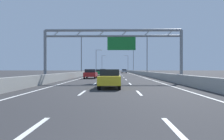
{
  "coord_description": "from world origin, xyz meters",
  "views": [
    {
      "loc": [
        0.31,
        -2.17,
        1.53
      ],
      "look_at": [
        -0.73,
        67.7,
        1.19
      ],
      "focal_mm": 37.27,
      "sensor_mm": 36.0,
      "label": 1
    }
  ],
  "objects_px": {
    "streetlamp_left_distant": "(102,62)",
    "blue_car": "(103,71)",
    "streetlamp_left_mid": "(82,52)",
    "red_car": "(91,74)",
    "streetlamp_right_distant": "(128,62)",
    "streetlamp_right_far": "(133,60)",
    "green_car": "(98,72)",
    "yellow_car": "(110,78)",
    "streetlamp_right_mid": "(146,52)",
    "streetlamp_left_far": "(97,60)",
    "sign_gantry": "(114,41)",
    "silver_car": "(124,71)"
  },
  "relations": [
    {
      "from": "yellow_car",
      "to": "blue_car",
      "type": "bearing_deg",
      "value": 93.75
    },
    {
      "from": "yellow_car",
      "to": "streetlamp_right_far",
      "type": "bearing_deg",
      "value": 84.36
    },
    {
      "from": "sign_gantry",
      "to": "streetlamp_left_distant",
      "type": "height_order",
      "value": "streetlamp_left_distant"
    },
    {
      "from": "streetlamp_right_far",
      "to": "streetlamp_right_distant",
      "type": "relative_size",
      "value": 1.0
    },
    {
      "from": "sign_gantry",
      "to": "silver_car",
      "type": "relative_size",
      "value": 3.85
    },
    {
      "from": "streetlamp_right_far",
      "to": "blue_car",
      "type": "bearing_deg",
      "value": -111.66
    },
    {
      "from": "streetlamp_right_mid",
      "to": "streetlamp_left_far",
      "type": "relative_size",
      "value": 1.0
    },
    {
      "from": "streetlamp_right_distant",
      "to": "streetlamp_left_mid",
      "type": "bearing_deg",
      "value": -100.22
    },
    {
      "from": "yellow_car",
      "to": "silver_car",
      "type": "relative_size",
      "value": 1.02
    },
    {
      "from": "red_car",
      "to": "silver_car",
      "type": "height_order",
      "value": "red_car"
    },
    {
      "from": "green_car",
      "to": "yellow_car",
      "type": "relative_size",
      "value": 0.94
    },
    {
      "from": "streetlamp_left_far",
      "to": "streetlamp_right_far",
      "type": "relative_size",
      "value": 1.0
    },
    {
      "from": "streetlamp_right_far",
      "to": "silver_car",
      "type": "distance_m",
      "value": 11.42
    },
    {
      "from": "streetlamp_right_distant",
      "to": "yellow_car",
      "type": "xyz_separation_m",
      "value": [
        -7.62,
        -118.56,
        -4.64
      ]
    },
    {
      "from": "red_car",
      "to": "streetlamp_left_distant",
      "type": "bearing_deg",
      "value": 92.18
    },
    {
      "from": "streetlamp_right_distant",
      "to": "yellow_car",
      "type": "bearing_deg",
      "value": -93.68
    },
    {
      "from": "streetlamp_left_mid",
      "to": "red_car",
      "type": "xyz_separation_m",
      "value": [
        3.81,
        -17.33,
        -4.64
      ]
    },
    {
      "from": "streetlamp_right_mid",
      "to": "yellow_car",
      "type": "bearing_deg",
      "value": -102.03
    },
    {
      "from": "red_car",
      "to": "streetlamp_left_mid",
      "type": "bearing_deg",
      "value": 102.4
    },
    {
      "from": "streetlamp_left_far",
      "to": "streetlamp_right_far",
      "type": "distance_m",
      "value": 14.93
    },
    {
      "from": "streetlamp_left_mid",
      "to": "silver_car",
      "type": "xyz_separation_m",
      "value": [
        10.98,
        31.76,
        -4.66
      ]
    },
    {
      "from": "streetlamp_right_distant",
      "to": "red_car",
      "type": "xyz_separation_m",
      "value": [
        -11.12,
        -100.14,
        -4.64
      ]
    },
    {
      "from": "streetlamp_right_far",
      "to": "streetlamp_left_distant",
      "type": "bearing_deg",
      "value": 109.83
    },
    {
      "from": "blue_car",
      "to": "silver_car",
      "type": "xyz_separation_m",
      "value": [
        6.93,
        17.75,
        -0.03
      ]
    },
    {
      "from": "streetlamp_right_mid",
      "to": "blue_car",
      "type": "relative_size",
      "value": 2.3
    },
    {
      "from": "green_car",
      "to": "yellow_car",
      "type": "distance_m",
      "value": 36.4
    },
    {
      "from": "streetlamp_left_distant",
      "to": "silver_car",
      "type": "height_order",
      "value": "streetlamp_left_distant"
    },
    {
      "from": "streetlamp_right_mid",
      "to": "red_car",
      "type": "distance_m",
      "value": 21.11
    },
    {
      "from": "green_car",
      "to": "streetlamp_right_distant",
      "type": "bearing_deg",
      "value": 82.2
    },
    {
      "from": "red_car",
      "to": "green_car",
      "type": "distance_m",
      "value": 17.79
    },
    {
      "from": "streetlamp_right_far",
      "to": "yellow_car",
      "type": "distance_m",
      "value": 77.67
    },
    {
      "from": "streetlamp_left_distant",
      "to": "streetlamp_right_far",
      "type": "bearing_deg",
      "value": -70.17
    },
    {
      "from": "sign_gantry",
      "to": "silver_car",
      "type": "bearing_deg",
      "value": 86.67
    },
    {
      "from": "green_car",
      "to": "red_car",
      "type": "bearing_deg",
      "value": -89.48
    },
    {
      "from": "silver_car",
      "to": "streetlamp_right_far",
      "type": "bearing_deg",
      "value": 67.71
    },
    {
      "from": "streetlamp_left_far",
      "to": "streetlamp_left_distant",
      "type": "relative_size",
      "value": 1.0
    },
    {
      "from": "red_car",
      "to": "streetlamp_right_far",
      "type": "bearing_deg",
      "value": 79.28
    },
    {
      "from": "yellow_car",
      "to": "silver_car",
      "type": "xyz_separation_m",
      "value": [
        3.67,
        67.51,
        -0.02
      ]
    },
    {
      "from": "red_car",
      "to": "streetlamp_right_mid",
      "type": "bearing_deg",
      "value": 57.31
    },
    {
      "from": "streetlamp_left_mid",
      "to": "streetlamp_right_far",
      "type": "height_order",
      "value": "same"
    },
    {
      "from": "sign_gantry",
      "to": "streetlamp_right_distant",
      "type": "relative_size",
      "value": 1.77
    },
    {
      "from": "green_car",
      "to": "blue_car",
      "type": "distance_m",
      "value": 13.55
    },
    {
      "from": "streetlamp_right_mid",
      "to": "green_car",
      "type": "xyz_separation_m",
      "value": [
        -11.28,
        0.46,
        -4.66
      ]
    },
    {
      "from": "streetlamp_left_distant",
      "to": "blue_car",
      "type": "relative_size",
      "value": 2.3
    },
    {
      "from": "streetlamp_right_distant",
      "to": "blue_car",
      "type": "xyz_separation_m",
      "value": [
        -10.88,
        -68.8,
        -4.63
      ]
    },
    {
      "from": "streetlamp_left_distant",
      "to": "streetlamp_right_distant",
      "type": "bearing_deg",
      "value": 0.0
    },
    {
      "from": "streetlamp_left_distant",
      "to": "blue_car",
      "type": "height_order",
      "value": "streetlamp_left_distant"
    },
    {
      "from": "streetlamp_right_distant",
      "to": "green_car",
      "type": "xyz_separation_m",
      "value": [
        -11.28,
        -82.35,
        -4.66
      ]
    },
    {
      "from": "streetlamp_left_mid",
      "to": "sign_gantry",
      "type": "bearing_deg",
      "value": -73.9
    },
    {
      "from": "streetlamp_right_distant",
      "to": "streetlamp_left_distant",
      "type": "bearing_deg",
      "value": 180.0
    }
  ]
}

